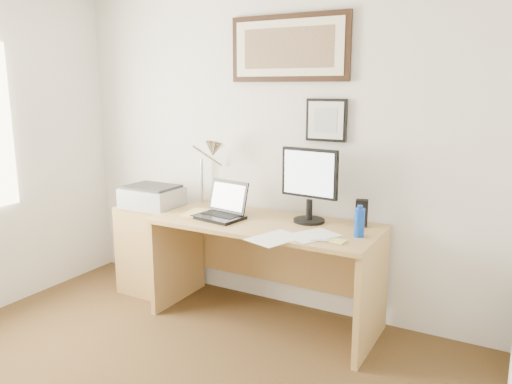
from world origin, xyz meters
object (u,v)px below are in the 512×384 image
Objects in this scene: side_cabinet at (154,249)px; lcd_monitor at (309,182)px; laptop at (222,210)px; book at (187,212)px; printer at (152,197)px; desk at (271,250)px; water_bottle at (359,223)px.

lcd_monitor is (1.34, 0.09, 0.68)m from side_cabinet.
laptop is at bearing -6.98° from side_cabinet.
printer is at bearing 167.83° from book.
laptop reaches higher than desk.
side_cabinet is at bearing 177.59° from water_bottle.
book reaches higher than side_cabinet.
desk is at bearing 20.55° from laptop.
printer is (0.04, -0.04, 0.45)m from side_cabinet.
book is 0.67× the size of laptop.
side_cabinet is 1.08m from desk.
printer is at bearing 175.80° from laptop.
laptop reaches higher than water_bottle.
water_bottle is 0.35× the size of lcd_monitor.
laptop is 0.70m from printer.
laptop reaches higher than printer.
book is 0.69m from desk.
desk is at bearing -167.92° from lcd_monitor.
printer reaches higher than desk.
water_bottle is at bearing -9.09° from desk.
printer reaches higher than book.
book is at bearing -165.25° from desk.
laptop is (0.29, 0.04, 0.05)m from book.
laptop is 0.67m from lcd_monitor.
side_cabinet is 1.50m from lcd_monitor.
lcd_monitor is at bearing 158.22° from water_bottle.
book is at bearing -166.05° from lcd_monitor.
water_bottle is 0.73× the size of book.
water_bottle is 0.49m from lcd_monitor.
lcd_monitor reaches higher than book.
water_bottle is at bearing 2.38° from book.
side_cabinet is 3.96× the size of water_bottle.
side_cabinet is at bearing 164.13° from book.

